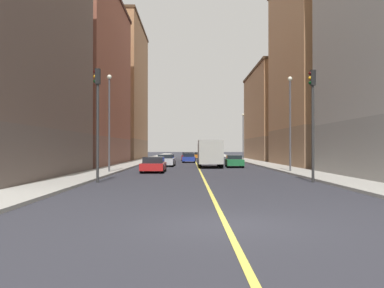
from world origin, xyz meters
name	(u,v)px	position (x,y,z in m)	size (l,w,h in m)	color
ground_plane	(226,225)	(0.00, 0.00, 0.00)	(400.00, 400.00, 0.00)	#2B2C33
sidewalk_left	(253,162)	(8.12, 49.00, 0.07)	(2.78, 168.00, 0.15)	#9E9B93
sidewalk_right	(139,162)	(-8.12, 49.00, 0.07)	(2.78, 168.00, 0.15)	#9E9B93
lane_center_stripe	(196,162)	(0.00, 49.00, 0.01)	(0.16, 154.00, 0.01)	#E5D14C
building_left_mid	(329,68)	(14.61, 35.64, 10.95)	(10.49, 17.48, 21.89)	#8F6B4F
building_left_far	(283,115)	(14.61, 58.18, 7.42)	(10.49, 21.90, 14.83)	#8F6B4F
building_right_midblock	(75,79)	(-14.61, 39.09, 10.29)	(10.49, 22.98, 20.55)	brown
building_right_distant	(114,92)	(-14.61, 65.29, 12.18)	(10.49, 22.28, 24.35)	#8F6B4F
traffic_light_left_near	(313,111)	(6.32, 13.63, 4.24)	(0.40, 0.32, 6.62)	#2D2D2D
traffic_light_right_near	(97,110)	(-6.35, 13.63, 4.28)	(0.40, 0.32, 6.69)	#2D2D2D
street_lamp_left_near	(290,114)	(7.33, 23.33, 4.80)	(0.36, 0.36, 7.75)	#4C4C51
street_lamp_right_near	(109,113)	(-7.33, 22.51, 4.79)	(0.36, 0.36, 7.73)	#4C4C51
street_lamp_left_far	(243,132)	(7.33, 53.37, 4.48)	(0.36, 0.36, 7.15)	#4C4C51
car_silver	(166,160)	(-3.50, 35.41, 0.66)	(1.99, 4.35, 1.30)	silver
car_white	(214,156)	(3.56, 64.73, 0.59)	(1.97, 4.47, 1.18)	white
car_orange	(199,156)	(0.98, 67.85, 0.60)	(2.06, 4.52, 1.21)	orange
car_red	(154,165)	(-3.91, 23.96, 0.64)	(1.97, 4.34, 1.29)	red
car_maroon	(188,157)	(-1.14, 54.65, 0.67)	(1.97, 4.27, 1.37)	maroon
car_blue	(189,158)	(-0.95, 47.70, 0.65)	(1.89, 4.31, 1.32)	#23389E
car_green	(234,161)	(3.79, 33.22, 0.63)	(1.87, 4.37, 1.27)	#1E6B38
box_truck	(210,153)	(1.19, 32.72, 1.54)	(2.48, 6.95, 2.81)	beige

